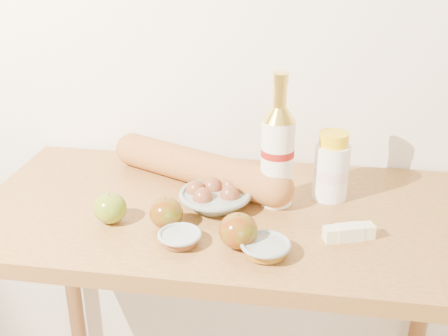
{
  "coord_description": "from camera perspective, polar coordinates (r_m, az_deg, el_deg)",
  "views": [
    {
      "loc": [
        0.18,
        0.01,
        1.55
      ],
      "look_at": [
        0.0,
        1.15,
        1.02
      ],
      "focal_mm": 45.0,
      "sensor_mm": 36.0,
      "label": 1
    }
  ],
  "objects": [
    {
      "name": "syrup_bowl",
      "position": [
        1.17,
        4.23,
        -8.11
      ],
      "size": [
        0.11,
        0.11,
        0.03
      ],
      "rotation": [
        0.0,
        0.0,
        -0.03
      ],
      "color": "gray",
      "rests_on": "table"
    },
    {
      "name": "baguette",
      "position": [
        1.45,
        -2.6,
        0.04
      ],
      "size": [
        0.53,
        0.3,
        0.09
      ],
      "rotation": [
        0.0,
        0.0,
        -0.42
      ],
      "color": "#C37C3B",
      "rests_on": "table"
    },
    {
      "name": "apple_redgreen_front",
      "position": [
        1.26,
        -5.89,
        -4.56
      ],
      "size": [
        0.09,
        0.09,
        0.07
      ],
      "rotation": [
        0.0,
        0.0,
        0.18
      ],
      "color": "maroon",
      "rests_on": "table"
    },
    {
      "name": "table",
      "position": [
        1.41,
        0.2,
        -8.53
      ],
      "size": [
        1.2,
        0.6,
        0.9
      ],
      "color": "#AF7938",
      "rests_on": "ground"
    },
    {
      "name": "egg_bowl",
      "position": [
        1.35,
        -0.95,
        -2.93
      ],
      "size": [
        0.22,
        0.22,
        0.06
      ],
      "rotation": [
        0.0,
        0.0,
        0.36
      ],
      "color": "gray",
      "rests_on": "table"
    },
    {
      "name": "apple_yellowgreen",
      "position": [
        1.3,
        -11.5,
        -4.02
      ],
      "size": [
        0.09,
        0.09,
        0.07
      ],
      "rotation": [
        0.0,
        0.0,
        0.28
      ],
      "color": "olive",
      "rests_on": "table"
    },
    {
      "name": "bourbon_bottle",
      "position": [
        1.32,
        5.46,
        1.54
      ],
      "size": [
        0.08,
        0.08,
        0.32
      ],
      "rotation": [
        0.0,
        0.0,
        -0.03
      ],
      "color": "white",
      "rests_on": "table"
    },
    {
      "name": "butter_stick",
      "position": [
        1.25,
        12.57,
        -6.4
      ],
      "size": [
        0.11,
        0.07,
        0.03
      ],
      "rotation": [
        0.0,
        0.0,
        0.34
      ],
      "color": "#EFECB9",
      "rests_on": "table"
    },
    {
      "name": "back_wall",
      "position": [
        1.53,
        2.22,
        15.28
      ],
      "size": [
        3.5,
        0.02,
        2.6
      ],
      "primitive_type": "cube",
      "color": "white",
      "rests_on": "ground"
    },
    {
      "name": "sugar_bowl",
      "position": [
        1.21,
        -4.52,
        -7.08
      ],
      "size": [
        0.12,
        0.12,
        0.03
      ],
      "rotation": [
        0.0,
        0.0,
        0.34
      ],
      "color": "#96A49D",
      "rests_on": "table"
    },
    {
      "name": "apple_redgreen_right",
      "position": [
        1.18,
        1.46,
        -6.39
      ],
      "size": [
        0.09,
        0.09,
        0.08
      ],
      "rotation": [
        0.0,
        0.0,
        0.14
      ],
      "color": "#980A08",
      "rests_on": "table"
    },
    {
      "name": "cream_bottle",
      "position": [
        1.39,
        10.85,
        0.0
      ],
      "size": [
        0.09,
        0.09,
        0.17
      ],
      "rotation": [
        0.0,
        0.0,
        0.0
      ],
      "color": "white",
      "rests_on": "table"
    }
  ]
}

